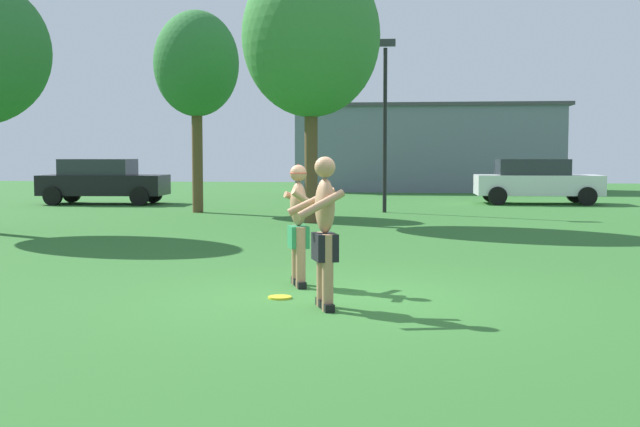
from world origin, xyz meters
The scene contains 10 objects.
ground_plane centered at (0.00, 0.00, 0.00)m, with size 80.00×80.00×0.00m, color #2D6628.
player_with_cap centered at (-0.60, 0.85, 0.89)m, with size 0.63×0.80×1.64m.
player_in_black centered at (-0.08, -0.69, 0.93)m, with size 0.72×0.78×1.75m.
frisbee centered at (-0.70, -0.10, 0.01)m, with size 0.29×0.29×0.03m, color yellow.
car_black_near_post centered at (-9.96, 17.67, 0.82)m, with size 4.40×2.22×1.58m.
car_white_mid_lot centered at (5.18, 19.53, 0.82)m, with size 4.35×2.13×1.58m.
lamp_post centered at (0.03, 14.72, 3.21)m, with size 0.60×0.24×5.16m.
outbuilding_behind_lot centered at (1.55, 29.75, 2.04)m, with size 12.62×5.59×4.06m.
tree_left_field centered at (-1.71, 10.84, 4.72)m, with size 3.51×3.51×6.79m.
tree_right_field centered at (-5.57, 14.08, 4.41)m, with size 2.54×2.54×6.02m.
Camera 1 is at (0.94, -9.93, 1.78)m, focal length 45.90 mm.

